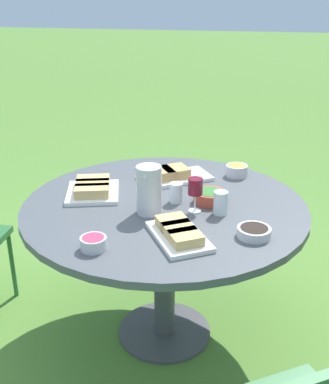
# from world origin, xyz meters

# --- Properties ---
(ground_plane) EXTENTS (40.00, 40.00, 0.00)m
(ground_plane) POSITION_xyz_m (0.00, 0.00, 0.00)
(ground_plane) COLOR #5B8C38
(dining_table) EXTENTS (1.38, 1.38, 0.78)m
(dining_table) POSITION_xyz_m (0.00, 0.00, 0.67)
(dining_table) COLOR #4C4C51
(dining_table) RESTS_ON ground_plane
(water_pitcher) EXTENTS (0.13, 0.12, 0.23)m
(water_pitcher) POSITION_xyz_m (0.11, -0.05, 0.89)
(water_pitcher) COLOR silver
(water_pitcher) RESTS_ON dining_table
(wine_glass) EXTENTS (0.07, 0.07, 0.17)m
(wine_glass) POSITION_xyz_m (0.06, 0.16, 0.89)
(wine_glass) COLOR silver
(wine_glass) RESTS_ON dining_table
(platter_bread_main) EXTENTS (0.39, 0.43, 0.07)m
(platter_bread_main) POSITION_xyz_m (-0.31, -0.03, 0.80)
(platter_bread_main) COLOR white
(platter_bread_main) RESTS_ON dining_table
(platter_charcuterie) EXTENTS (0.38, 0.33, 0.06)m
(platter_charcuterie) POSITION_xyz_m (0.33, 0.13, 0.80)
(platter_charcuterie) COLOR white
(platter_charcuterie) RESTS_ON dining_table
(platter_sandwich_side) EXTENTS (0.35, 0.33, 0.07)m
(platter_sandwich_side) POSITION_xyz_m (-0.03, -0.38, 0.81)
(platter_sandwich_side) COLOR white
(platter_sandwich_side) RESTS_ON dining_table
(bowl_fries) EXTENTS (0.12, 0.12, 0.06)m
(bowl_fries) POSITION_xyz_m (-0.45, 0.31, 0.81)
(bowl_fries) COLOR silver
(bowl_fries) RESTS_ON dining_table
(bowl_salad) EXTENTS (0.16, 0.16, 0.06)m
(bowl_salad) POSITION_xyz_m (-0.06, 0.21, 0.81)
(bowl_salad) COLOR #B74733
(bowl_salad) RESTS_ON dining_table
(bowl_olives) EXTENTS (0.14, 0.14, 0.04)m
(bowl_olives) POSITION_xyz_m (0.25, 0.44, 0.80)
(bowl_olives) COLOR silver
(bowl_olives) RESTS_ON dining_table
(bowl_dip_red) EXTENTS (0.11, 0.11, 0.05)m
(bowl_dip_red) POSITION_xyz_m (0.49, -0.18, 0.81)
(bowl_dip_red) COLOR silver
(bowl_dip_red) RESTS_ON dining_table
(cup_water_near) EXTENTS (0.06, 0.06, 0.10)m
(cup_water_near) POSITION_xyz_m (-0.03, 0.05, 0.82)
(cup_water_near) COLOR silver
(cup_water_near) RESTS_ON dining_table
(cup_water_far) EXTENTS (0.07, 0.07, 0.11)m
(cup_water_far) POSITION_xyz_m (0.06, 0.28, 0.83)
(cup_water_far) COLOR silver
(cup_water_far) RESTS_ON dining_table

